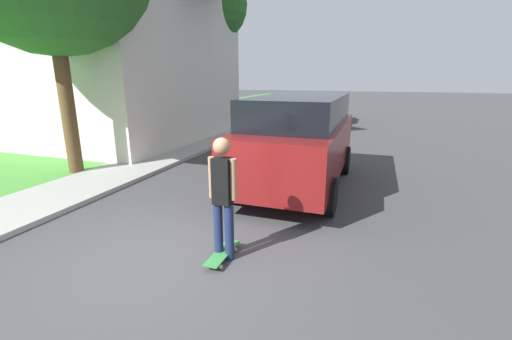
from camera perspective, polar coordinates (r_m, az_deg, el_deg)
ground_plane at (r=5.36m, az=-15.17°, el=-13.56°), size 120.00×120.00×0.00m
lawn at (r=14.79m, az=-27.98°, el=3.81°), size 10.00×80.00×0.08m
sidewalk at (r=11.96m, az=-13.41°, el=2.91°), size 1.80×80.00×0.10m
house at (r=16.29m, az=-24.97°, el=21.70°), size 9.68×9.02×8.90m
lawn_tree_far at (r=17.45m, az=-7.30°, el=25.45°), size 3.22×3.22×7.22m
suv_parked at (r=8.03m, az=7.16°, el=5.30°), size 2.15×4.94×2.12m
car_down_street at (r=20.02m, az=11.76°, el=9.59°), size 1.99×4.57×1.33m
skateboarder at (r=4.73m, az=-5.55°, el=-3.90°), size 0.41×0.23×1.76m
skateboard at (r=5.09m, az=-5.62°, el=-13.62°), size 0.22×0.83×0.10m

